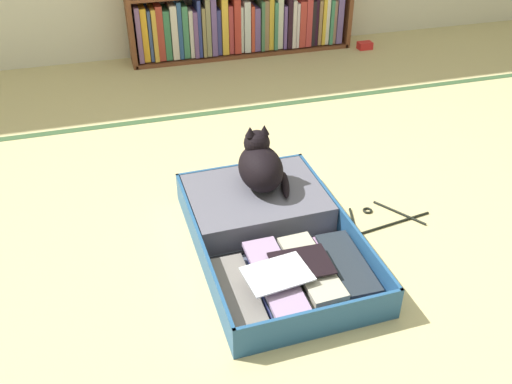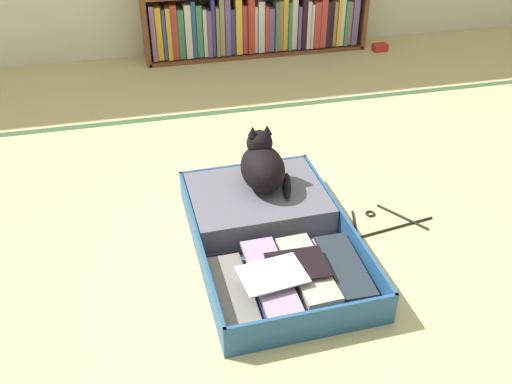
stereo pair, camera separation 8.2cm
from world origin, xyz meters
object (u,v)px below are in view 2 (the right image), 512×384
open_suitcase (269,229)px  small_red_pouch (380,47)px  black_cat (262,165)px  clothes_hanger (381,225)px

open_suitcase → small_red_pouch: 2.31m
black_cat → open_suitcase: bearing=-96.3°
black_cat → clothes_hanger: 0.54m
clothes_hanger → small_red_pouch: small_red_pouch is taller
open_suitcase → black_cat: 0.27m
open_suitcase → clothes_hanger: (0.47, -0.01, -0.05)m
black_cat → small_red_pouch: bearing=52.7°
open_suitcase → small_red_pouch: bearing=55.3°
small_red_pouch → open_suitcase: bearing=-124.7°
black_cat → clothes_hanger: bearing=-26.4°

